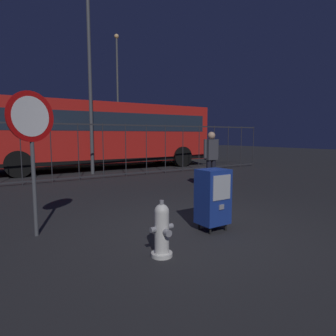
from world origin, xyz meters
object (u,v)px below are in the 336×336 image
object	(u,v)px
newspaper_box_primary	(213,196)
bus_near	(102,132)
stop_sign	(32,133)
street_light_far_left	(89,56)
street_light_near_right	(118,88)
fire_hydrant	(162,230)
bus_far	(109,133)
pedestrian	(211,156)

from	to	relation	value
newspaper_box_primary	bus_near	bearing A→B (deg)	79.43
stop_sign	street_light_far_left	size ratio (longest dim) A/B	0.28
newspaper_box_primary	street_light_near_right	xyz separation A→B (m)	(5.56, 16.33, 4.33)
bus_near	street_light_near_right	distance (m)	8.30
fire_hydrant	street_light_far_left	distance (m)	9.67
bus_far	street_light_far_left	world-z (taller)	street_light_far_left
bus_near	street_light_far_left	bearing A→B (deg)	-121.37
stop_sign	newspaper_box_primary	bearing A→B (deg)	-27.60
bus_far	street_light_near_right	xyz separation A→B (m)	(1.74, 2.52, 3.19)
street_light_near_right	fire_hydrant	bearing A→B (deg)	-112.15
fire_hydrant	bus_far	size ratio (longest dim) A/B	0.07
fire_hydrant	street_light_far_left	world-z (taller)	street_light_far_left
fire_hydrant	stop_sign	bearing A→B (deg)	125.24
stop_sign	bus_far	bearing A→B (deg)	63.22
fire_hydrant	street_light_near_right	size ratio (longest dim) A/B	0.09
stop_sign	bus_far	xyz separation A→B (m)	(6.32, 12.51, 0.11)
fire_hydrant	street_light_far_left	xyz separation A→B (m)	(1.99, 8.44, 4.27)
pedestrian	street_light_far_left	size ratio (longest dim) A/B	0.21
pedestrian	stop_sign	bearing A→B (deg)	-162.14
newspaper_box_primary	bus_near	xyz separation A→B (m)	(1.80, 9.65, 1.14)
pedestrian	bus_far	size ratio (longest dim) A/B	0.16
bus_near	bus_far	bearing A→B (deg)	65.99
stop_sign	bus_far	world-z (taller)	bus_far
street_light_near_right	street_light_far_left	world-z (taller)	street_light_near_right
fire_hydrant	bus_near	world-z (taller)	bus_near
pedestrian	street_light_near_right	size ratio (longest dim) A/B	0.19
bus_near	pedestrian	bearing A→B (deg)	-81.55
street_light_near_right	bus_far	bearing A→B (deg)	-124.60
bus_far	bus_near	bearing A→B (deg)	-111.20
street_light_far_left	newspaper_box_primary	bearing A→B (deg)	-95.16
fire_hydrant	stop_sign	world-z (taller)	stop_sign
fire_hydrant	pedestrian	xyz separation A→B (m)	(3.84, 3.37, 0.60)
stop_sign	street_light_near_right	xyz separation A→B (m)	(8.05, 15.03, 3.30)
stop_sign	bus_far	size ratio (longest dim) A/B	0.21
fire_hydrant	street_light_far_left	bearing A→B (deg)	76.74
stop_sign	pedestrian	world-z (taller)	stop_sign
bus_near	stop_sign	bearing A→B (deg)	-115.33
stop_sign	street_light_near_right	size ratio (longest dim) A/B	0.26
bus_far	street_light_far_left	distance (m)	7.20
pedestrian	street_light_far_left	bearing A→B (deg)	110.06
stop_sign	bus_near	bearing A→B (deg)	62.78
newspaper_box_primary	street_light_far_left	distance (m)	9.00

